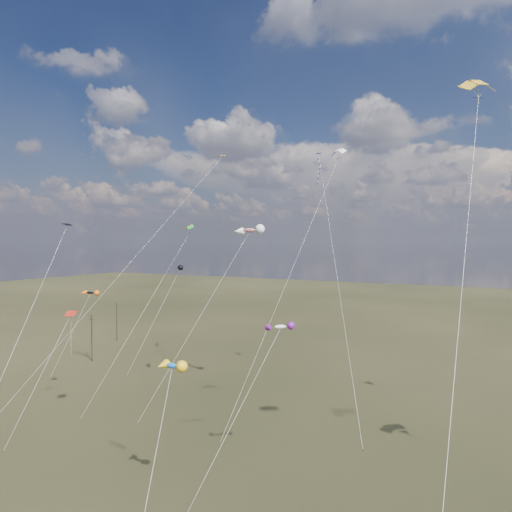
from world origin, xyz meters
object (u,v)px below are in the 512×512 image
at_px(utility_pole_near, 92,337).
at_px(novelty_black_orange, 90,293).
at_px(parafoil_yellow, 479,85).
at_px(utility_pole_far, 117,321).

xyz_separation_m(utility_pole_near, novelty_black_orange, (3.88, -3.83, 8.27)).
distance_m(parafoil_yellow, novelty_black_orange, 61.72).
distance_m(utility_pole_far, novelty_black_orange, 22.97).
xyz_separation_m(utility_pole_far, parafoil_yellow, (67.85, -35.94, 26.95)).
xyz_separation_m(utility_pole_far, novelty_black_orange, (11.88, -17.83, 8.27)).
bearing_deg(utility_pole_near, novelty_black_orange, -44.64).
bearing_deg(parafoil_yellow, utility_pole_far, 152.09).
bearing_deg(utility_pole_far, utility_pole_near, -60.26).
bearing_deg(novelty_black_orange, parafoil_yellow, -17.92).
relative_size(utility_pole_near, parafoil_yellow, 0.25).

